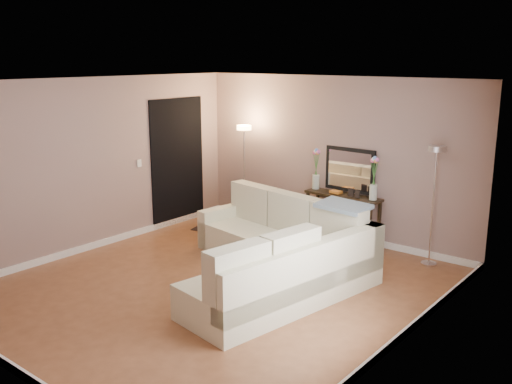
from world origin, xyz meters
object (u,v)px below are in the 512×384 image
Objects in this scene: floor_lamp_unlit at (435,182)px; sectional_sofa at (280,253)px; floor_lamp_lit at (244,155)px; console_table at (338,214)px.

sectional_sofa is at bearing -127.50° from floor_lamp_unlit.
floor_lamp_unlit is (3.37, 0.07, -0.02)m from floor_lamp_lit.
floor_lamp_lit is 3.37m from floor_lamp_unlit.
floor_lamp_unlit is (1.57, -0.11, 0.77)m from console_table.
floor_lamp_lit reaches higher than floor_lamp_unlit.
console_table is 1.97m from floor_lamp_lit.
floor_lamp_unlit is (1.35, 1.75, 0.85)m from sectional_sofa.
floor_lamp_unlit reaches higher than sectional_sofa.
sectional_sofa is 2.78m from floor_lamp_lit.
console_table is (-0.23, 1.86, 0.08)m from sectional_sofa.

